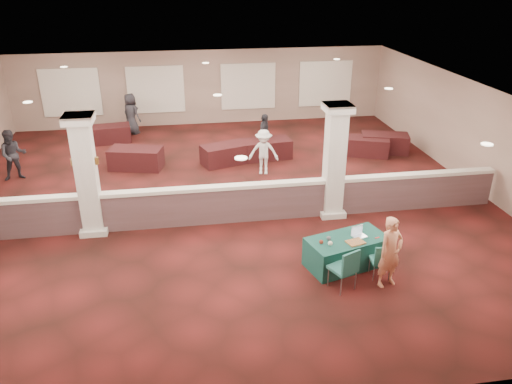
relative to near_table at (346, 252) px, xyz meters
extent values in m
plane|color=#461211|center=(-2.57, 4.10, -0.36)|extent=(16.00, 16.00, 0.00)
cube|color=#7E6557|center=(-2.57, 12.10, 1.24)|extent=(16.00, 0.04, 3.20)
cube|color=#7E6557|center=(-2.57, -3.90, 1.24)|extent=(16.00, 0.04, 3.20)
cube|color=#7E6557|center=(5.43, 4.10, 1.24)|extent=(0.04, 16.00, 3.20)
cube|color=silver|center=(-2.57, 4.10, 2.84)|extent=(16.00, 16.00, 0.02)
cube|color=#4D3435|center=(-2.57, 2.60, 0.14)|extent=(15.60, 0.20, 1.00)
cube|color=beige|center=(-2.57, 2.60, 0.69)|extent=(15.60, 0.28, 0.10)
cube|color=beige|center=(-6.07, 2.60, 1.24)|extent=(0.50, 0.50, 3.20)
cube|color=beige|center=(-6.07, 2.60, -0.28)|extent=(0.70, 0.70, 0.16)
cube|color=beige|center=(-6.07, 2.60, 2.74)|extent=(0.72, 0.72, 0.20)
cube|color=beige|center=(0.43, 2.60, 1.24)|extent=(0.50, 0.50, 3.20)
cube|color=beige|center=(0.43, 2.60, -0.28)|extent=(0.70, 0.70, 0.16)
cube|color=beige|center=(0.43, 2.60, 2.74)|extent=(0.72, 0.72, 0.20)
cylinder|color=brown|center=(-6.35, 2.60, 1.64)|extent=(0.12, 0.12, 0.18)
cylinder|color=white|center=(-6.35, 2.60, 1.64)|extent=(0.09, 0.09, 0.10)
cylinder|color=brown|center=(-5.79, 2.60, 1.64)|extent=(0.12, 0.12, 0.18)
cylinder|color=white|center=(-5.79, 2.60, 1.64)|extent=(0.09, 0.09, 0.10)
cube|color=#103C3B|center=(0.00, 0.00, 0.00)|extent=(2.04, 1.40, 0.71)
cube|color=#216159|center=(0.60, -0.57, 0.07)|extent=(0.47, 0.47, 0.06)
cube|color=#216159|center=(0.58, -0.77, 0.30)|extent=(0.42, 0.09, 0.41)
cylinder|color=gray|center=(0.40, -0.73, -0.16)|extent=(0.02, 0.02, 0.40)
cylinder|color=gray|center=(0.76, -0.77, -0.16)|extent=(0.02, 0.02, 0.40)
cylinder|color=gray|center=(0.44, -0.38, -0.16)|extent=(0.02, 0.02, 0.40)
cylinder|color=gray|center=(0.79, -0.41, -0.16)|extent=(0.02, 0.02, 0.40)
cube|color=#216159|center=(-0.39, -0.87, 0.14)|extent=(0.67, 0.67, 0.07)
cube|color=#216159|center=(-0.29, -1.08, 0.41)|extent=(0.46, 0.25, 0.48)
cylinder|color=gray|center=(-0.49, -1.15, -0.13)|extent=(0.03, 0.03, 0.46)
cylinder|color=gray|center=(-0.11, -0.97, -0.13)|extent=(0.03, 0.03, 0.46)
cylinder|color=gray|center=(-0.66, -0.77, -0.13)|extent=(0.03, 0.03, 0.46)
cylinder|color=gray|center=(-0.28, -0.59, -0.13)|extent=(0.03, 0.03, 0.46)
imported|color=#E38462|center=(0.65, -0.91, 0.47)|extent=(0.69, 0.56, 1.65)
cube|color=black|center=(-5.24, 7.07, 0.01)|extent=(1.95, 1.30, 0.72)
cube|color=black|center=(-2.10, 7.05, -0.01)|extent=(1.89, 1.35, 0.69)
cube|color=black|center=(3.13, 7.10, -0.03)|extent=(1.82, 1.35, 0.66)
cube|color=black|center=(-6.47, 10.10, -0.02)|extent=(1.75, 1.04, 0.67)
cube|color=black|center=(-0.57, 7.35, -0.01)|extent=(1.81, 1.06, 0.70)
cube|color=black|center=(3.93, 7.30, -0.01)|extent=(1.89, 1.32, 0.70)
imported|color=black|center=(-9.07, 6.69, 0.49)|extent=(0.90, 0.65, 1.69)
imported|color=silver|center=(-0.95, 5.90, 0.41)|extent=(1.06, 0.66, 1.54)
imported|color=black|center=(-0.61, 7.68, 0.42)|extent=(0.79, 1.01, 1.56)
imported|color=black|center=(-5.62, 11.10, 0.49)|extent=(0.92, 0.89, 1.69)
cube|color=silver|center=(0.30, 0.03, 0.37)|extent=(0.37, 0.30, 0.02)
cube|color=silver|center=(0.26, 0.14, 0.48)|extent=(0.31, 0.10, 0.21)
cube|color=silver|center=(0.27, 0.14, 0.47)|extent=(0.28, 0.08, 0.19)
cube|color=orange|center=(0.11, -0.22, 0.37)|extent=(0.46, 0.39, 0.03)
sphere|color=beige|center=(-0.49, -0.24, 0.41)|extent=(0.11, 0.11, 0.11)
sphere|color=maroon|center=(-0.67, -0.14, 0.41)|extent=(0.10, 0.10, 0.10)
sphere|color=#4B4B50|center=(-0.45, -0.01, 0.41)|extent=(0.10, 0.10, 0.10)
cube|color=#B51313|center=(0.69, -0.09, 0.36)|extent=(0.12, 0.06, 0.01)
camera|label=1|loc=(-3.67, -9.58, 6.13)|focal=35.00mm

